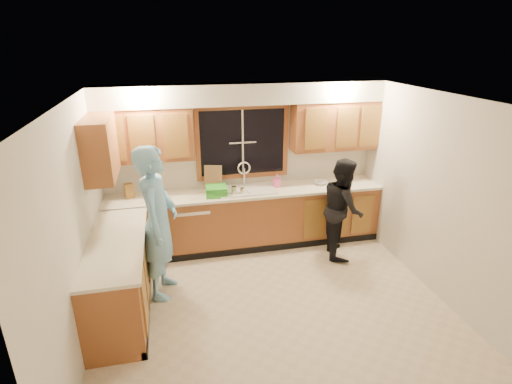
% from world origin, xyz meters
% --- Properties ---
extents(floor, '(4.20, 4.20, 0.00)m').
position_xyz_m(floor, '(0.00, 0.00, 0.00)').
color(floor, beige).
rests_on(floor, ground).
extents(ceiling, '(4.20, 4.20, 0.00)m').
position_xyz_m(ceiling, '(0.00, 0.00, 2.50)').
color(ceiling, silver).
extents(wall_back, '(4.20, 0.00, 4.20)m').
position_xyz_m(wall_back, '(0.00, 1.90, 1.25)').
color(wall_back, silver).
rests_on(wall_back, ground).
extents(wall_left, '(0.00, 3.80, 3.80)m').
position_xyz_m(wall_left, '(-2.10, 0.00, 1.25)').
color(wall_left, silver).
rests_on(wall_left, ground).
extents(wall_right, '(0.00, 3.80, 3.80)m').
position_xyz_m(wall_right, '(2.10, 0.00, 1.25)').
color(wall_right, silver).
rests_on(wall_right, ground).
extents(base_cabinets_back, '(4.20, 0.60, 0.88)m').
position_xyz_m(base_cabinets_back, '(0.00, 1.60, 0.44)').
color(base_cabinets_back, '#9A562C').
rests_on(base_cabinets_back, ground).
extents(base_cabinets_left, '(0.60, 1.90, 0.88)m').
position_xyz_m(base_cabinets_left, '(-1.80, 0.35, 0.44)').
color(base_cabinets_left, '#9A562C').
rests_on(base_cabinets_left, ground).
extents(countertop_back, '(4.20, 0.63, 0.04)m').
position_xyz_m(countertop_back, '(0.00, 1.58, 0.90)').
color(countertop_back, white).
rests_on(countertop_back, base_cabinets_back).
extents(countertop_left, '(0.63, 1.90, 0.04)m').
position_xyz_m(countertop_left, '(-1.79, 0.35, 0.90)').
color(countertop_left, white).
rests_on(countertop_left, base_cabinets_left).
extents(upper_cabinets_left, '(1.35, 0.33, 0.75)m').
position_xyz_m(upper_cabinets_left, '(-1.43, 1.73, 1.83)').
color(upper_cabinets_left, '#9A562C').
rests_on(upper_cabinets_left, wall_back).
extents(upper_cabinets_right, '(1.35, 0.33, 0.75)m').
position_xyz_m(upper_cabinets_right, '(1.43, 1.73, 1.83)').
color(upper_cabinets_right, '#9A562C').
rests_on(upper_cabinets_right, wall_back).
extents(upper_cabinets_return, '(0.33, 0.90, 0.75)m').
position_xyz_m(upper_cabinets_return, '(-1.94, 1.12, 1.83)').
color(upper_cabinets_return, '#9A562C').
rests_on(upper_cabinets_return, wall_left).
extents(soffit, '(4.20, 0.35, 0.30)m').
position_xyz_m(soffit, '(0.00, 1.72, 2.35)').
color(soffit, silver).
rests_on(soffit, wall_back).
extents(window_frame, '(1.44, 0.03, 1.14)m').
position_xyz_m(window_frame, '(0.00, 1.89, 1.60)').
color(window_frame, black).
rests_on(window_frame, wall_back).
extents(sink, '(0.86, 0.52, 0.57)m').
position_xyz_m(sink, '(0.00, 1.60, 0.86)').
color(sink, white).
rests_on(sink, countertop_back).
extents(dishwasher, '(0.60, 0.56, 0.82)m').
position_xyz_m(dishwasher, '(-0.85, 1.59, 0.41)').
color(dishwasher, white).
rests_on(dishwasher, floor).
extents(stove, '(0.58, 0.75, 0.90)m').
position_xyz_m(stove, '(-1.80, -0.22, 0.45)').
color(stove, white).
rests_on(stove, floor).
extents(man, '(0.61, 0.80, 1.95)m').
position_xyz_m(man, '(-1.31, 0.59, 0.98)').
color(man, '#76B5DF').
rests_on(man, floor).
extents(woman, '(0.72, 0.84, 1.51)m').
position_xyz_m(woman, '(1.32, 1.01, 0.75)').
color(woman, black).
rests_on(woman, floor).
extents(knife_block, '(0.14, 0.13, 0.21)m').
position_xyz_m(knife_block, '(-1.72, 1.69, 1.03)').
color(knife_block, olive).
rests_on(knife_block, countertop_back).
extents(cutting_board, '(0.29, 0.16, 0.36)m').
position_xyz_m(cutting_board, '(-0.48, 1.82, 1.10)').
color(cutting_board, tan).
rests_on(cutting_board, countertop_back).
extents(dish_crate, '(0.33, 0.31, 0.14)m').
position_xyz_m(dish_crate, '(-0.47, 1.50, 0.99)').
color(dish_crate, green).
rests_on(dish_crate, countertop_back).
extents(soap_bottle, '(0.11, 0.12, 0.21)m').
position_xyz_m(soap_bottle, '(0.49, 1.65, 1.03)').
color(soap_bottle, pink).
rests_on(soap_bottle, countertop_back).
extents(bowl, '(0.22, 0.22, 0.05)m').
position_xyz_m(bowl, '(1.20, 1.62, 0.94)').
color(bowl, silver).
rests_on(bowl, countertop_back).
extents(can_left, '(0.08, 0.08, 0.13)m').
position_xyz_m(can_left, '(-0.22, 1.47, 0.99)').
color(can_left, '#C2B495').
rests_on(can_left, countertop_back).
extents(can_right, '(0.08, 0.08, 0.11)m').
position_xyz_m(can_right, '(-0.10, 1.44, 0.97)').
color(can_right, '#C2B495').
rests_on(can_right, countertop_back).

